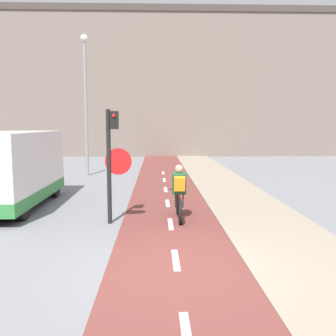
# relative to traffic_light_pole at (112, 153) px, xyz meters

# --- Properties ---
(ground_plane) EXTENTS (120.00, 120.00, 0.00)m
(ground_plane) POSITION_rel_traffic_light_pole_xyz_m (1.45, -3.19, -1.80)
(ground_plane) COLOR gray
(bike_lane) EXTENTS (2.47, 60.00, 0.02)m
(bike_lane) POSITION_rel_traffic_light_pole_xyz_m (1.45, -3.19, -1.79)
(bike_lane) COLOR brown
(bike_lane) RESTS_ON ground_plane
(sidewalk_strip) EXTENTS (2.40, 60.00, 0.05)m
(sidewalk_strip) POSITION_rel_traffic_light_pole_xyz_m (3.89, -3.19, -1.77)
(sidewalk_strip) COLOR gray
(sidewalk_strip) RESTS_ON ground_plane
(building_row_background) EXTENTS (60.00, 5.20, 11.50)m
(building_row_background) POSITION_rel_traffic_light_pole_xyz_m (1.45, 22.43, 3.96)
(building_row_background) COLOR slate
(building_row_background) RESTS_ON ground_plane
(traffic_light_pole) EXTENTS (0.67, 0.25, 2.88)m
(traffic_light_pole) POSITION_rel_traffic_light_pole_xyz_m (0.00, 0.00, 0.00)
(traffic_light_pole) COLOR black
(traffic_light_pole) RESTS_ON ground_plane
(street_lamp_far) EXTENTS (0.36, 0.36, 6.76)m
(street_lamp_far) POSITION_rel_traffic_light_pole_xyz_m (-2.31, 9.11, 2.34)
(street_lamp_far) COLOR gray
(street_lamp_far) RESTS_ON ground_plane
(cyclist_near) EXTENTS (0.46, 1.69, 1.47)m
(cyclist_near) POSITION_rel_traffic_light_pole_xyz_m (1.70, 0.30, -1.09)
(cyclist_near) COLOR black
(cyclist_near) RESTS_ON ground_plane
(van) EXTENTS (2.02, 4.87, 2.29)m
(van) POSITION_rel_traffic_light_pole_xyz_m (-3.31, 1.97, -0.67)
(van) COLOR silver
(van) RESTS_ON ground_plane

